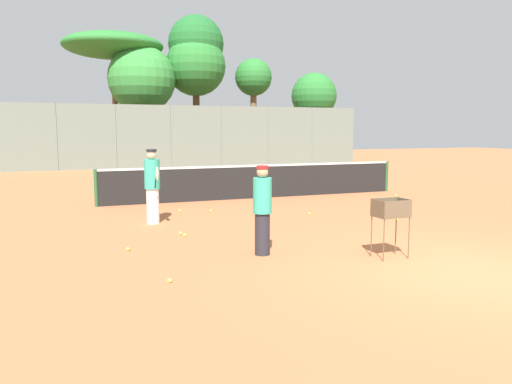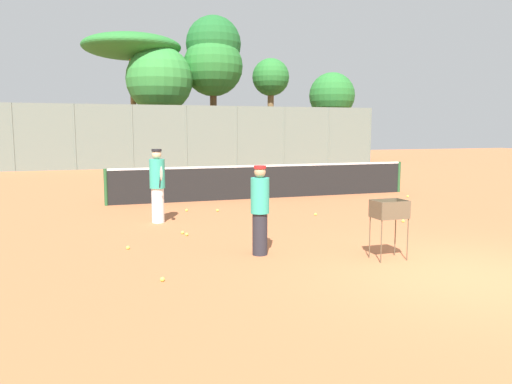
# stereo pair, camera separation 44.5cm
# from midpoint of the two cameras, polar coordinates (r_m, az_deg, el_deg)

# --- Properties ---
(ground_plane) EXTENTS (80.00, 80.00, 0.00)m
(ground_plane) POSITION_cam_midpoint_polar(r_m,az_deg,el_deg) (8.35, 21.80, -8.63)
(ground_plane) COLOR #B7663D
(tennis_net) EXTENTS (9.96, 0.10, 1.07)m
(tennis_net) POSITION_cam_midpoint_polar(r_m,az_deg,el_deg) (15.91, -0.64, 1.29)
(tennis_net) COLOR #26592D
(tennis_net) RESTS_ON ground_plane
(back_fence) EXTENTS (24.20, 0.08, 3.54)m
(back_fence) POSITION_cam_midpoint_polar(r_m,az_deg,el_deg) (29.00, -10.21, 6.26)
(back_fence) COLOR slate
(back_fence) RESTS_ON ground_plane
(tree_0) EXTENTS (6.25, 6.25, 8.18)m
(tree_0) POSITION_cam_midpoint_polar(r_m,az_deg,el_deg) (33.99, -16.39, 15.64)
(tree_0) COLOR brown
(tree_0) RESTS_ON ground_plane
(tree_1) EXTENTS (4.18, 4.18, 7.37)m
(tree_1) POSITION_cam_midpoint_polar(r_m,az_deg,el_deg) (32.66, -13.32, 12.41)
(tree_1) COLOR brown
(tree_1) RESTS_ON ground_plane
(tree_2) EXTENTS (3.29, 3.29, 6.23)m
(tree_2) POSITION_cam_midpoint_polar(r_m,az_deg,el_deg) (37.05, 6.29, 10.80)
(tree_2) COLOR brown
(tree_2) RESTS_ON ground_plane
(tree_3) EXTENTS (3.91, 3.91, 8.24)m
(tree_3) POSITION_cam_midpoint_polar(r_m,az_deg,el_deg) (33.84, -7.29, 14.01)
(tree_3) COLOR brown
(tree_3) RESTS_ON ground_plane
(tree_4) EXTENTS (3.63, 3.63, 9.58)m
(tree_4) POSITION_cam_midpoint_polar(r_m,az_deg,el_deg) (34.33, -7.26, 16.41)
(tree_4) COLOR brown
(tree_4) RESTS_ON ground_plane
(tree_5) EXTENTS (2.55, 2.55, 7.02)m
(tree_5) POSITION_cam_midpoint_polar(r_m,az_deg,el_deg) (35.26, -0.67, 12.71)
(tree_5) COLOR brown
(tree_5) RESTS_ON ground_plane
(player_white_outfit) EXTENTS (0.42, 0.84, 1.58)m
(player_white_outfit) POSITION_cam_midpoint_polar(r_m,az_deg,el_deg) (8.72, -0.73, -1.92)
(player_white_outfit) COLOR #26262D
(player_white_outfit) RESTS_ON ground_plane
(player_red_cap) EXTENTS (0.36, 0.92, 1.74)m
(player_red_cap) POSITION_cam_midpoint_polar(r_m,az_deg,el_deg) (11.90, -12.81, 0.76)
(player_red_cap) COLOR white
(player_red_cap) RESTS_ON ground_plane
(ball_cart) EXTENTS (0.56, 0.41, 1.02)m
(ball_cart) POSITION_cam_midpoint_polar(r_m,az_deg,el_deg) (8.76, 13.75, -2.35)
(ball_cart) COLOR brown
(ball_cart) RESTS_ON ground_plane
(tennis_ball_0) EXTENTS (0.07, 0.07, 0.07)m
(tennis_ball_0) POSITION_cam_midpoint_polar(r_m,az_deg,el_deg) (12.43, 14.81, -3.09)
(tennis_ball_0) COLOR #D1E54C
(tennis_ball_0) RESTS_ON ground_plane
(tennis_ball_1) EXTENTS (0.07, 0.07, 0.07)m
(tennis_ball_1) POSITION_cam_midpoint_polar(r_m,az_deg,el_deg) (9.48, -15.75, -6.31)
(tennis_ball_1) COLOR #D1E54C
(tennis_ball_1) RESTS_ON ground_plane
(tennis_ball_2) EXTENTS (0.07, 0.07, 0.07)m
(tennis_ball_2) POSITION_cam_midpoint_polar(r_m,az_deg,el_deg) (7.45, -11.55, -9.90)
(tennis_ball_2) COLOR #D1E54C
(tennis_ball_2) RESTS_ON ground_plane
(tennis_ball_3) EXTENTS (0.07, 0.07, 0.07)m
(tennis_ball_3) POSITION_cam_midpoint_polar(r_m,az_deg,el_deg) (10.64, -9.85, -4.67)
(tennis_ball_3) COLOR #D1E54C
(tennis_ball_3) RESTS_ON ground_plane
(tennis_ball_4) EXTENTS (0.07, 0.07, 0.07)m
(tennis_ball_4) POSITION_cam_midpoint_polar(r_m,az_deg,el_deg) (13.41, -6.13, -2.14)
(tennis_ball_4) COLOR #D1E54C
(tennis_ball_4) RESTS_ON ground_plane
(tennis_ball_5) EXTENTS (0.07, 0.07, 0.07)m
(tennis_ball_5) POSITION_cam_midpoint_polar(r_m,az_deg,el_deg) (12.91, 5.16, -2.49)
(tennis_ball_5) COLOR #D1E54C
(tennis_ball_5) RESTS_ON ground_plane
(tennis_ball_6) EXTENTS (0.07, 0.07, 0.07)m
(tennis_ball_6) POSITION_cam_midpoint_polar(r_m,az_deg,el_deg) (16.97, 15.01, -0.37)
(tennis_ball_6) COLOR #D1E54C
(tennis_ball_6) RESTS_ON ground_plane
(tennis_ball_7) EXTENTS (0.07, 0.07, 0.07)m
(tennis_ball_7) POSITION_cam_midpoint_polar(r_m,az_deg,el_deg) (10.44, -9.34, -4.88)
(tennis_ball_7) COLOR #D1E54C
(tennis_ball_7) RESTS_ON ground_plane
(tennis_ball_8) EXTENTS (0.07, 0.07, 0.07)m
(tennis_ball_8) POSITION_cam_midpoint_polar(r_m,az_deg,el_deg) (13.52, -9.65, -2.12)
(tennis_ball_8) COLOR #D1E54C
(tennis_ball_8) RESTS_ON ground_plane
(parked_car) EXTENTS (4.20, 1.70, 1.60)m
(parked_car) POSITION_cam_midpoint_polar(r_m,az_deg,el_deg) (34.94, -3.16, 4.70)
(parked_car) COLOR #232328
(parked_car) RESTS_ON ground_plane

